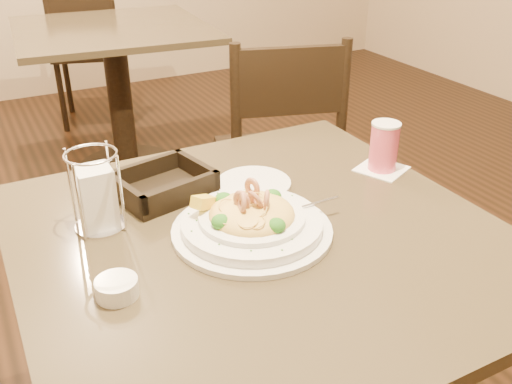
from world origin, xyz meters
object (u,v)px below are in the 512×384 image
pasta_bowl (251,221)px  butter_ramekin (117,288)px  drink_glass (384,147)px  napkin_caddy (97,196)px  background_table (117,76)px  side_plate (254,184)px  dining_chair_near (280,152)px  bread_basket (163,186)px  dining_chair_far (87,45)px  main_table (260,329)px

pasta_bowl → butter_ramekin: size_ratio=4.90×
drink_glass → napkin_caddy: bearing=175.4°
drink_glass → napkin_caddy: 0.65m
pasta_bowl → background_table: bearing=82.5°
side_plate → butter_ramekin: size_ratio=2.38×
dining_chair_near → drink_glass: 0.79m
bread_basket → butter_ramekin: (-0.19, -0.30, -0.00)m
background_table → napkin_caddy: 1.91m
pasta_bowl → drink_glass: 0.42m
dining_chair_far → drink_glass: dining_chair_far is taller
background_table → butter_ramekin: butter_ramekin is taller
napkin_caddy → butter_ramekin: bearing=-97.7°
dining_chair_far → side_plate: bearing=102.2°
dining_chair_near → bread_basket: 0.91m
drink_glass → side_plate: bearing=167.8°
dining_chair_far → butter_ramekin: (-0.57, -2.83, 0.28)m
background_table → pasta_bowl: (-0.26, -1.97, 0.27)m
background_table → napkin_caddy: (-0.51, -1.81, 0.31)m
background_table → dining_chair_near: size_ratio=1.05×
napkin_caddy → side_plate: size_ratio=0.96×
main_table → butter_ramekin: bearing=-168.6°
napkin_caddy → main_table: bearing=-32.2°
pasta_bowl → drink_glass: size_ratio=2.52×
dining_chair_near → bread_basket: bearing=59.7°
pasta_bowl → drink_glass: (0.40, 0.11, 0.03)m
drink_glass → pasta_bowl: bearing=-165.0°
dining_chair_far → bread_basket: dining_chair_far is taller
dining_chair_far → napkin_caddy: dining_chair_far is taller
side_plate → butter_ramekin: bearing=-147.3°
drink_glass → butter_ramekin: 0.71m
bread_basket → pasta_bowl: bearing=-67.6°
dining_chair_near → dining_chair_far: (-0.25, 1.94, 0.00)m
dining_chair_far → main_table: bearing=100.9°
napkin_caddy → side_plate: (0.34, 0.01, -0.06)m
pasta_bowl → main_table: bearing=-26.7°
dining_chair_near → main_table: bearing=74.6°
background_table → butter_ramekin: 2.12m
pasta_bowl → napkin_caddy: 0.30m
dining_chair_far → side_plate: dining_chair_far is taller
bread_basket → napkin_caddy: (-0.15, -0.07, 0.05)m
main_table → drink_glass: drink_glass is taller
dining_chair_far → bread_basket: (-0.39, -2.53, 0.28)m
dining_chair_near → napkin_caddy: size_ratio=5.83×
background_table → butter_ramekin: bearing=-104.9°
bread_basket → side_plate: size_ratio=1.33×
bread_basket → butter_ramekin: bearing=-121.8°
main_table → napkin_caddy: napkin_caddy is taller
dining_chair_near → side_plate: (-0.44, -0.64, 0.27)m
main_table → napkin_caddy: (-0.27, 0.17, 0.31)m
background_table → napkin_caddy: size_ratio=6.10×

